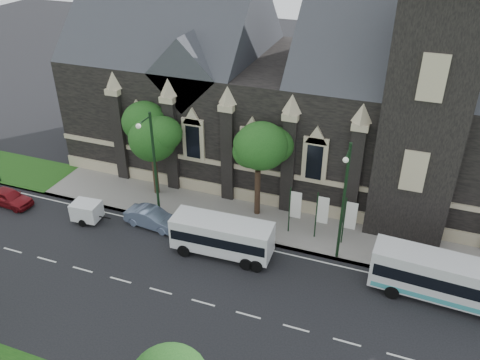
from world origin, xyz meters
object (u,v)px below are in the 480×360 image
at_px(street_lamp_near, 344,198).
at_px(banner_flag_right, 348,218).
at_px(sedan, 152,218).
at_px(car_far_red, 9,197).
at_px(box_trailer, 87,211).
at_px(banner_flag_left, 293,207).
at_px(banner_flag_center, 320,212).
at_px(tour_coach, 460,282).
at_px(tree_walk_left, 155,132).
at_px(shuttle_bus, 222,235).
at_px(tree_walk_right, 262,149).
at_px(street_lamp_mid, 153,162).

relative_size(street_lamp_near, banner_flag_right, 2.25).
distance_m(sedan, car_far_red, 12.59).
distance_m(street_lamp_near, box_trailer, 19.68).
relative_size(banner_flag_left, banner_flag_center, 1.00).
height_order(banner_flag_center, banner_flag_right, same).
xyz_separation_m(banner_flag_left, banner_flag_center, (2.00, 0.00, 0.00)).
bearing_deg(street_lamp_near, tour_coach, -11.69).
relative_size(tree_walk_left, shuttle_bus, 1.06).
distance_m(banner_flag_right, tour_coach, 8.29).
bearing_deg(banner_flag_right, banner_flag_left, 180.00).
bearing_deg(tree_walk_left, box_trailer, -120.50).
height_order(banner_flag_center, tour_coach, banner_flag_center).
distance_m(street_lamp_near, banner_flag_center, 3.74).
distance_m(box_trailer, car_far_red, 7.40).
distance_m(banner_flag_center, box_trailer, 17.91).
relative_size(banner_flag_left, car_far_red, 0.96).
bearing_deg(banner_flag_right, street_lamp_near, -98.56).
relative_size(tree_walk_right, sedan, 1.76).
distance_m(tree_walk_right, box_trailer, 14.43).
bearing_deg(car_far_red, box_trailer, -83.87).
distance_m(banner_flag_left, sedan, 10.79).
relative_size(street_lamp_mid, sedan, 2.03).
height_order(street_lamp_near, tour_coach, street_lamp_near).
bearing_deg(box_trailer, shuttle_bus, -5.09).
xyz_separation_m(tree_walk_left, tour_coach, (23.56, -5.22, -4.04)).
xyz_separation_m(banner_flag_left, tour_coach, (11.47, -3.51, -0.69)).
distance_m(street_lamp_near, banner_flag_left, 4.99).
height_order(tour_coach, shuttle_bus, tour_coach).
relative_size(tree_walk_right, tree_walk_left, 1.02).
height_order(tree_walk_right, street_lamp_near, street_lamp_near).
height_order(banner_flag_left, car_far_red, banner_flag_left).
height_order(banner_flag_left, box_trailer, banner_flag_left).
height_order(tree_walk_right, street_lamp_mid, street_lamp_mid).
xyz_separation_m(street_lamp_near, box_trailer, (-19.12, -2.04, -4.19)).
xyz_separation_m(banner_flag_right, shuttle_bus, (-7.99, -4.02, -0.80)).
bearing_deg(car_far_red, street_lamp_mid, -75.58).
bearing_deg(banner_flag_center, tour_coach, -20.34).
distance_m(tour_coach, shuttle_bus, 15.48).
height_order(tree_walk_left, sedan, tree_walk_left).
bearing_deg(shuttle_bus, tree_walk_left, 142.48).
height_order(street_lamp_mid, shuttle_bus, street_lamp_mid).
bearing_deg(car_far_red, banner_flag_left, -75.61).
bearing_deg(tree_walk_left, banner_flag_right, -6.04).
bearing_deg(banner_flag_left, box_trailer, -165.64).
relative_size(shuttle_bus, box_trailer, 2.31).
height_order(shuttle_bus, car_far_red, shuttle_bus).
xyz_separation_m(banner_flag_center, tour_coach, (9.47, -3.51, -0.69)).
bearing_deg(banner_flag_left, car_far_red, -169.47).
height_order(tour_coach, car_far_red, tour_coach).
relative_size(street_lamp_near, shuttle_bus, 1.25).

